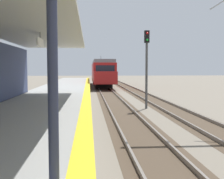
% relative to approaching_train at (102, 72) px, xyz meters
% --- Properties ---
extents(station_platform, '(5.00, 80.00, 0.91)m').
position_rel_approaching_train_xyz_m(station_platform, '(-4.40, -28.05, -1.73)').
color(station_platform, '#999993').
rests_on(station_platform, ground).
extents(track_pair_nearest_platform, '(2.34, 120.00, 0.16)m').
position_rel_approaching_train_xyz_m(track_pair_nearest_platform, '(-0.00, -24.05, -2.13)').
color(track_pair_nearest_platform, '#4C3D2D').
rests_on(track_pair_nearest_platform, ground).
extents(track_pair_middle, '(2.34, 120.00, 0.16)m').
position_rel_approaching_train_xyz_m(track_pair_middle, '(3.40, -24.05, -2.13)').
color(track_pair_middle, '#4C3D2D').
rests_on(track_pair_middle, ground).
extents(approaching_train, '(2.93, 19.60, 4.76)m').
position_rel_approaching_train_xyz_m(approaching_train, '(0.00, 0.00, 0.00)').
color(approaching_train, maroon).
rests_on(approaching_train, ground).
extents(rail_signal_post, '(0.32, 0.34, 5.20)m').
position_rel_approaching_train_xyz_m(rail_signal_post, '(1.84, -25.21, 1.02)').
color(rail_signal_post, '#4C4C4C').
rests_on(rail_signal_post, ground).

